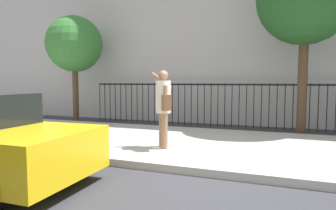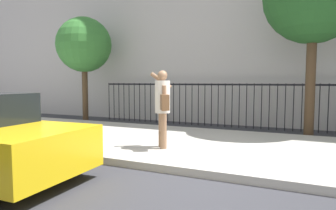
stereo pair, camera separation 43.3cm
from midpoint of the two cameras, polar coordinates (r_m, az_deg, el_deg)
name	(u,v)px [view 1 (the left image)]	position (r m, az deg, el deg)	size (l,w,h in m)	color
ground_plane	(200,177)	(5.30, 3.87, -13.68)	(60.00, 60.00, 0.00)	#333338
sidewalk	(223,147)	(7.34, 8.97, -7.96)	(28.00, 4.40, 0.15)	#B2ADA3
iron_fence	(243,99)	(10.84, 13.10, 1.05)	(12.03, 0.04, 1.60)	black
pedestrian_on_phone	(164,103)	(6.65, -2.73, 0.37)	(0.65, 0.72, 1.76)	#936B4C
street_tree_mid	(74,45)	(12.72, -18.53, 10.97)	(2.23, 2.23, 4.27)	#4C3823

